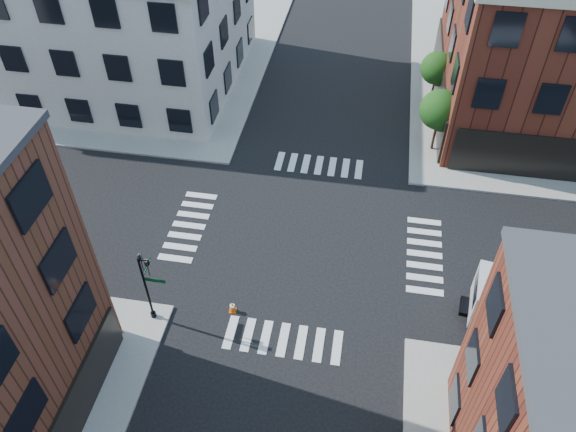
{
  "coord_description": "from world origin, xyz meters",
  "views": [
    {
      "loc": [
        2.86,
        -22.5,
        23.98
      ],
      "look_at": [
        -0.82,
        -0.74,
        2.5
      ],
      "focal_mm": 35.0,
      "sensor_mm": 36.0,
      "label": 1
    }
  ],
  "objects": [
    {
      "name": "ground",
      "position": [
        0.0,
        0.0,
        0.0
      ],
      "size": [
        120.0,
        120.0,
        0.0
      ],
      "primitive_type": "plane",
      "color": "black",
      "rests_on": "ground"
    },
    {
      "name": "box_truck",
      "position": [
        13.63,
        -4.49,
        2.11
      ],
      "size": [
        9.17,
        3.87,
        4.05
      ],
      "rotation": [
        0.0,
        0.0,
        -0.14
      ],
      "color": "white",
      "rests_on": "ground"
    },
    {
      "name": "tree_far",
      "position": [
        7.56,
        15.98,
        2.87
      ],
      "size": [
        2.43,
        2.43,
        4.07
      ],
      "color": "black",
      "rests_on": "ground"
    },
    {
      "name": "signal_pole",
      "position": [
        -6.72,
        -6.68,
        2.86
      ],
      "size": [
        1.29,
        1.24,
        4.6
      ],
      "color": "black",
      "rests_on": "ground"
    },
    {
      "name": "tree_near",
      "position": [
        7.56,
        9.98,
        3.16
      ],
      "size": [
        2.69,
        2.69,
        4.49
      ],
      "color": "black",
      "rests_on": "ground"
    },
    {
      "name": "traffic_cone",
      "position": [
        -2.9,
        -5.7,
        0.33
      ],
      "size": [
        0.42,
        0.42,
        0.68
      ],
      "rotation": [
        0.0,
        0.0,
        0.15
      ],
      "color": "#CD4D09",
      "rests_on": "ground"
    },
    {
      "name": "sidewalk_nw",
      "position": [
        -21.0,
        21.0,
        0.07
      ],
      "size": [
        30.0,
        30.0,
        0.15
      ],
      "primitive_type": "cube",
      "color": "gray",
      "rests_on": "ground"
    },
    {
      "name": "building_nw",
      "position": [
        -19.0,
        16.0,
        5.5
      ],
      "size": [
        22.0,
        16.0,
        11.0
      ],
      "primitive_type": "cube",
      "color": "#BBB8AB",
      "rests_on": "ground"
    }
  ]
}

